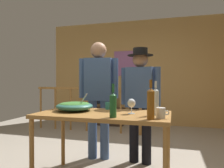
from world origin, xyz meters
TOP-DOWN VIEW (x-y plane):
  - ground_plane at (0.00, 0.00)m, footprint 7.46×7.46m
  - back_wall at (0.00, 2.87)m, footprint 4.98×0.10m
  - framed_picture at (-0.40, 2.81)m, footprint 0.61×0.03m
  - stair_railing at (-0.65, 1.70)m, footprint 2.48×0.10m
  - tv_console at (-0.82, 2.52)m, footprint 0.90×0.40m
  - flat_screen_tv at (-0.82, 2.49)m, footprint 0.51×0.12m
  - serving_table at (0.10, -0.52)m, footprint 1.45×0.74m
  - salad_bowl at (-0.28, -0.47)m, footprint 0.43×0.43m
  - wine_glass at (0.41, -0.51)m, footprint 0.09×0.09m
  - wine_bottle_amber at (0.65, -0.78)m, footprint 0.07×0.07m
  - wine_bottle_clear at (0.67, -0.51)m, footprint 0.07×0.07m
  - wine_bottle_green at (0.29, -0.78)m, footprint 0.07×0.07m
  - mug_white at (0.73, -0.70)m, footprint 0.12×0.09m
  - mug_teal at (0.07, -0.23)m, footprint 0.11×0.07m
  - person_standing_left at (-0.20, 0.17)m, footprint 0.57×0.28m
  - person_standing_right at (0.41, 0.17)m, footprint 0.55×0.35m

SIDE VIEW (x-z plane):
  - ground_plane at x=0.00m, z-range 0.00..0.00m
  - tv_console at x=-0.82m, z-range 0.00..0.43m
  - stair_railing at x=-0.65m, z-range 0.10..1.14m
  - flat_screen_tv at x=-0.82m, z-range 0.47..0.89m
  - serving_table at x=0.10m, z-range 0.31..1.09m
  - mug_teal at x=0.07m, z-range 0.78..0.87m
  - mug_white at x=0.73m, z-range 0.78..0.88m
  - salad_bowl at x=-0.28m, z-range 0.73..0.95m
  - wine_glass at x=0.41m, z-range 0.81..0.97m
  - wine_bottle_green at x=0.29m, z-range 0.74..1.07m
  - wine_bottle_clear at x=0.67m, z-range 0.75..1.10m
  - wine_bottle_amber at x=0.65m, z-range 0.75..1.11m
  - person_standing_right at x=0.41m, z-range 0.14..1.72m
  - person_standing_left at x=-0.20m, z-range 0.16..1.85m
  - back_wall at x=0.00m, z-range 0.00..2.72m
  - framed_picture at x=-0.40m, z-range 1.27..1.93m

